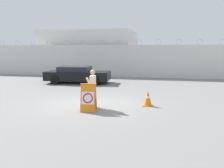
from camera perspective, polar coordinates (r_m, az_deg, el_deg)
ground_plane at (r=11.45m, az=-4.69°, el=-4.62°), size 90.00×90.00×0.00m
perimeter_wall at (r=22.09m, az=3.87°, el=5.27°), size 36.00×0.30×3.27m
building_block at (r=27.59m, az=-4.85°, el=7.39°), size 9.37×6.99×4.32m
barricade_sign at (r=10.15m, az=-5.41°, el=-3.06°), size 0.70×0.75×1.13m
security_guard at (r=10.68m, az=-4.42°, el=-0.68°), size 0.37×0.63×1.63m
traffic_cone_near at (r=11.14m, az=8.18°, el=-3.26°), size 0.42×0.42×0.68m
parked_car_front_coupe at (r=18.39m, az=-7.92°, el=2.17°), size 4.76×2.33×1.22m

